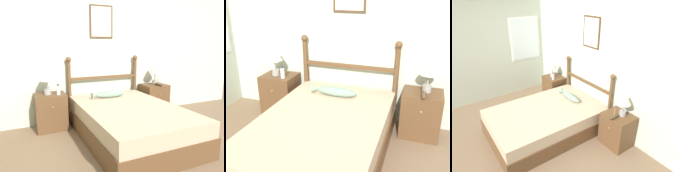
{
  "view_description": "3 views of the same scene",
  "coord_description": "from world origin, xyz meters",
  "views": [
    {
      "loc": [
        -1.67,
        -2.14,
        1.42
      ],
      "look_at": [
        -0.21,
        1.11,
        0.72
      ],
      "focal_mm": 35.0,
      "sensor_mm": 36.0,
      "label": 1
    },
    {
      "loc": [
        0.86,
        -1.74,
        1.88
      ],
      "look_at": [
        -0.1,
        1.05,
        0.71
      ],
      "focal_mm": 42.0,
      "sensor_mm": 36.0,
      "label": 2
    },
    {
      "loc": [
        2.68,
        -0.93,
        2.5
      ],
      "look_at": [
        -0.23,
        1.11,
        0.81
      ],
      "focal_mm": 32.0,
      "sensor_mm": 36.0,
      "label": 3
    }
  ],
  "objects": [
    {
      "name": "ground_plane",
      "position": [
        0.0,
        0.0,
        0.0
      ],
      "size": [
        16.0,
        16.0,
        0.0
      ],
      "primitive_type": "plane",
      "color": "#7A6047"
    },
    {
      "name": "wall_back",
      "position": [
        -0.0,
        1.73,
        1.28
      ],
      "size": [
        6.4,
        0.08,
        2.55
      ],
      "color": "beige",
      "rests_on": "ground_plane"
    },
    {
      "name": "bed",
      "position": [
        -0.14,
        0.62,
        0.25
      ],
      "size": [
        1.39,
        2.08,
        0.5
      ],
      "color": "brown",
      "rests_on": "ground_plane"
    },
    {
      "name": "headboard",
      "position": [
        -0.14,
        1.62,
        0.68
      ],
      "size": [
        1.42,
        0.1,
        1.19
      ],
      "color": "brown",
      "rests_on": "ground_plane"
    },
    {
      "name": "nightstand_left",
      "position": [
        -1.16,
        1.46,
        0.3
      ],
      "size": [
        0.49,
        0.44,
        0.6
      ],
      "color": "brown",
      "rests_on": "ground_plane"
    },
    {
      "name": "nightstand_right",
      "position": [
        0.89,
        1.46,
        0.3
      ],
      "size": [
        0.49,
        0.44,
        0.6
      ],
      "color": "brown",
      "rests_on": "ground_plane"
    },
    {
      "name": "table_lamp_left",
      "position": [
        -1.2,
        1.44,
        0.9
      ],
      "size": [
        0.23,
        0.23,
        0.42
      ],
      "color": "gray",
      "rests_on": "nightstand_left"
    },
    {
      "name": "table_lamp_right",
      "position": [
        0.93,
        1.5,
        0.9
      ],
      "size": [
        0.23,
        0.23,
        0.42
      ],
      "color": "gray",
      "rests_on": "nightstand_right"
    },
    {
      "name": "bottle",
      "position": [
        -1.04,
        1.36,
        0.68
      ],
      "size": [
        0.06,
        0.06,
        0.18
      ],
      "color": "white",
      "rests_on": "nightstand_left"
    },
    {
      "name": "model_boat",
      "position": [
        0.9,
        1.33,
        0.63
      ],
      "size": [
        0.06,
        0.25,
        0.19
      ],
      "color": "#4C3823",
      "rests_on": "nightstand_right"
    },
    {
      "name": "fish_pillow",
      "position": [
        -0.21,
        1.23,
        0.56
      ],
      "size": [
        0.61,
        0.14,
        0.12
      ],
      "color": "gray",
      "rests_on": "bed"
    }
  ]
}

